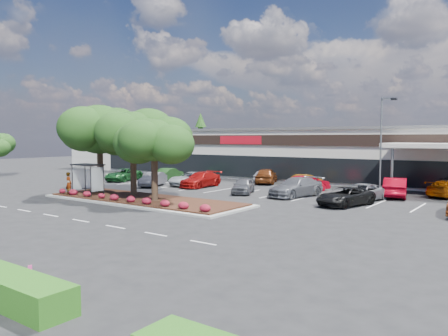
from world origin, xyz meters
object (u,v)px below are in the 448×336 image
Objects in this scene: light_pole at (382,155)px; survey_stake at (30,276)px; car_0 at (123,175)px; car_1 at (153,179)px.

light_pole is 29.41m from survey_stake.
car_0 is (-26.31, 26.99, 0.09)m from survey_stake.
car_0 is (-29.07, -2.13, -2.96)m from light_pole.
light_pole reaches higher than survey_stake.
light_pole is at bearing -10.27° from car_0.
light_pole is 29.30m from car_0.
car_1 reaches higher than car_0.
car_1 is (-19.41, 24.96, 0.09)m from survey_stake.
car_1 reaches higher than survey_stake.
car_0 is at bearing 134.27° from survey_stake.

